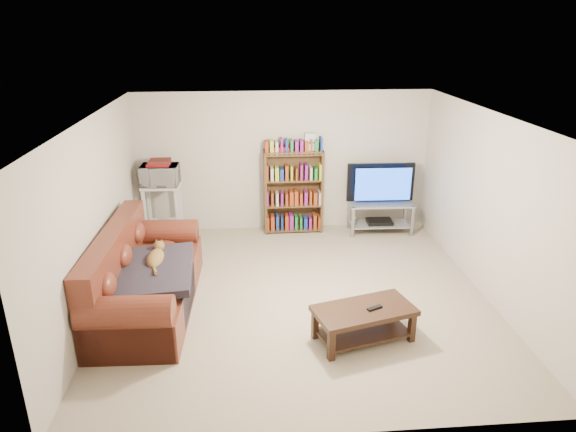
{
  "coord_description": "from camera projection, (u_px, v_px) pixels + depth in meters",
  "views": [
    {
      "loc": [
        -0.63,
        -6.05,
        3.45
      ],
      "look_at": [
        -0.1,
        0.4,
        1.0
      ],
      "focal_mm": 32.0,
      "sensor_mm": 36.0,
      "label": 1
    }
  ],
  "objects": [
    {
      "name": "microwave_stand",
      "position": [
        163.0,
        205.0,
        8.49
      ],
      "size": [
        0.62,
        0.46,
        0.97
      ],
      "rotation": [
        0.0,
        0.0,
        -0.04
      ],
      "color": "silver",
      "rests_on": "floor"
    },
    {
      "name": "floor",
      "position": [
        298.0,
        296.0,
        6.91
      ],
      "size": [
        5.0,
        5.0,
        0.0
      ],
      "primitive_type": "plane",
      "color": "tan",
      "rests_on": "ground"
    },
    {
      "name": "tv_stand",
      "position": [
        380.0,
        212.0,
        8.89
      ],
      "size": [
        1.09,
        0.51,
        0.54
      ],
      "rotation": [
        0.0,
        0.0,
        -0.03
      ],
      "color": "#999EA3",
      "rests_on": "floor"
    },
    {
      "name": "cat",
      "position": [
        156.0,
        259.0,
        6.46
      ],
      "size": [
        0.29,
        0.68,
        0.2
      ],
      "primitive_type": null,
      "rotation": [
        0.0,
        0.0,
        -0.03
      ],
      "color": "brown",
      "rests_on": "sofa"
    },
    {
      "name": "dvd_player",
      "position": [
        379.0,
        221.0,
        8.95
      ],
      "size": [
        0.44,
        0.31,
        0.06
      ],
      "primitive_type": "cube",
      "rotation": [
        0.0,
        0.0,
        -0.03
      ],
      "color": "black",
      "rests_on": "tv_stand"
    },
    {
      "name": "wall_front",
      "position": [
        330.0,
        319.0,
        4.15
      ],
      "size": [
        5.0,
        0.0,
        5.0
      ],
      "primitive_type": "plane",
      "rotation": [
        -1.57,
        0.0,
        0.0
      ],
      "color": "beige",
      "rests_on": "ground"
    },
    {
      "name": "microwave",
      "position": [
        160.0,
        175.0,
        8.3
      ],
      "size": [
        0.61,
        0.43,
        0.33
      ],
      "primitive_type": "imported",
      "rotation": [
        0.0,
        0.0,
        -0.04
      ],
      "color": "silver",
      "rests_on": "microwave_stand"
    },
    {
      "name": "game_boxes",
      "position": [
        159.0,
        164.0,
        8.24
      ],
      "size": [
        0.36,
        0.32,
        0.05
      ],
      "primitive_type": "cube",
      "rotation": [
        0.0,
        0.0,
        -0.04
      ],
      "color": "maroon",
      "rests_on": "microwave"
    },
    {
      "name": "wall_right",
      "position": [
        489.0,
        207.0,
        6.67
      ],
      "size": [
        0.0,
        5.0,
        5.0
      ],
      "primitive_type": "plane",
      "rotation": [
        1.57,
        0.0,
        -1.57
      ],
      "color": "beige",
      "rests_on": "ground"
    },
    {
      "name": "shelf_clutter",
      "position": [
        299.0,
        144.0,
        8.53
      ],
      "size": [
        0.74,
        0.22,
        0.28
      ],
      "rotation": [
        0.0,
        0.0,
        0.0
      ],
      "color": "silver",
      "rests_on": "bookshelf"
    },
    {
      "name": "remote",
      "position": [
        375.0,
        308.0,
        5.8
      ],
      "size": [
        0.19,
        0.12,
        0.02
      ],
      "primitive_type": "cube",
      "rotation": [
        0.0,
        0.0,
        0.42
      ],
      "color": "black",
      "rests_on": "coffee_table"
    },
    {
      "name": "television",
      "position": [
        382.0,
        184.0,
        8.71
      ],
      "size": [
        1.16,
        0.18,
        0.67
      ],
      "primitive_type": "imported",
      "rotation": [
        0.0,
        0.0,
        3.11
      ],
      "color": "black",
      "rests_on": "tv_stand"
    },
    {
      "name": "coffee_table",
      "position": [
        364.0,
        318.0,
        5.86
      ],
      "size": [
        1.25,
        0.85,
        0.41
      ],
      "rotation": [
        0.0,
        0.0,
        0.27
      ],
      "color": "black",
      "rests_on": "floor"
    },
    {
      "name": "bookshelf",
      "position": [
        293.0,
        190.0,
        8.8
      ],
      "size": [
        1.0,
        0.32,
        1.45
      ],
      "rotation": [
        0.0,
        0.0,
        0.0
      ],
      "color": "#51371C",
      "rests_on": "floor"
    },
    {
      "name": "wall_back",
      "position": [
        284.0,
        162.0,
        8.81
      ],
      "size": [
        5.0,
        0.0,
        5.0
      ],
      "primitive_type": "plane",
      "rotation": [
        1.57,
        0.0,
        0.0
      ],
      "color": "beige",
      "rests_on": "ground"
    },
    {
      "name": "sofa",
      "position": [
        141.0,
        282.0,
        6.51
      ],
      "size": [
        1.14,
        2.49,
        1.05
      ],
      "rotation": [
        0.0,
        0.0,
        -0.03
      ],
      "color": "maroon",
      "rests_on": "floor"
    },
    {
      "name": "ceiling",
      "position": [
        299.0,
        117.0,
        6.06
      ],
      "size": [
        5.0,
        5.0,
        0.0
      ],
      "primitive_type": "plane",
      "rotation": [
        3.14,
        0.0,
        0.0
      ],
      "color": "white",
      "rests_on": "ground"
    },
    {
      "name": "wall_left",
      "position": [
        96.0,
        218.0,
        6.29
      ],
      "size": [
        0.0,
        5.0,
        5.0
      ],
      "primitive_type": "plane",
      "rotation": [
        1.57,
        0.0,
        1.57
      ],
      "color": "beige",
      "rests_on": "ground"
    },
    {
      "name": "blanket",
      "position": [
        153.0,
        271.0,
        6.28
      ],
      "size": [
        1.01,
        1.28,
        0.2
      ],
      "primitive_type": "cube",
      "rotation": [
        0.05,
        -0.04,
        0.05
      ],
      "color": "#29242D",
      "rests_on": "sofa"
    }
  ]
}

